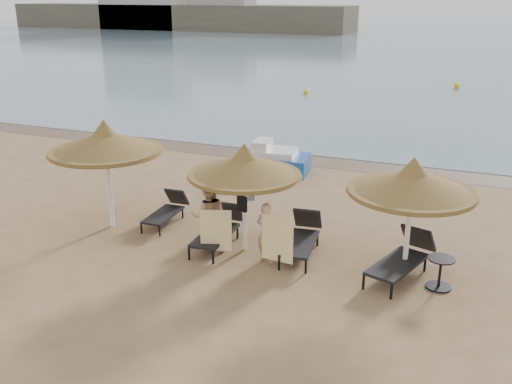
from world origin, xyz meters
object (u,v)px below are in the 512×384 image
(lounger_far_right, at_px, (404,257))
(palapa_right, at_px, (412,182))
(palapa_center, at_px, (244,166))
(lounger_near_left, at_px, (219,228))
(person_right, at_px, (267,228))
(lounger_far_left, at_px, (167,210))
(person_left, at_px, (209,211))
(lounger_near_right, at_px, (302,236))
(pedal_boat, at_px, (273,160))
(side_table, at_px, (440,274))
(palapa_left, at_px, (105,142))

(lounger_far_right, bearing_deg, palapa_right, 4.59)
(palapa_center, relative_size, lounger_near_left, 1.30)
(lounger_near_left, bearing_deg, person_right, -22.82)
(palapa_center, relative_size, palapa_right, 0.98)
(lounger_near_left, xyz_separation_m, lounger_far_right, (4.44, 0.03, 0.02))
(palapa_right, height_order, lounger_near_left, palapa_right)
(lounger_far_right, bearing_deg, lounger_far_left, -168.65)
(lounger_near_left, distance_m, person_left, 0.76)
(palapa_right, bearing_deg, lounger_near_left, -179.76)
(palapa_center, relative_size, person_right, 1.58)
(palapa_right, height_order, lounger_near_right, palapa_right)
(lounger_far_left, bearing_deg, lounger_near_right, -9.16)
(person_right, bearing_deg, lounger_far_right, -155.03)
(pedal_boat, bearing_deg, palapa_center, -81.75)
(lounger_near_right, bearing_deg, palapa_center, -169.11)
(lounger_near_left, distance_m, side_table, 5.25)
(person_left, distance_m, person_right, 1.51)
(palapa_left, xyz_separation_m, side_table, (8.36, -0.24, -1.97))
(lounger_far_left, bearing_deg, lounger_near_left, -24.17)
(palapa_left, xyz_separation_m, person_left, (3.06, -0.37, -1.27))
(lounger_near_right, relative_size, side_table, 3.04)
(lounger_far_left, xyz_separation_m, lounger_far_right, (6.35, -0.73, 0.08))
(lounger_far_left, xyz_separation_m, person_left, (1.86, -1.20, 0.67))
(side_table, bearing_deg, palapa_center, 177.39)
(palapa_center, xyz_separation_m, lounger_far_right, (3.71, 0.13, -1.68))
(palapa_center, xyz_separation_m, side_table, (4.52, -0.21, -1.79))
(palapa_right, xyz_separation_m, lounger_far_right, (-0.04, 0.01, -1.72))
(palapa_right, bearing_deg, side_table, -22.98)
(lounger_near_left, distance_m, person_right, 1.60)
(palapa_right, distance_m, side_table, 2.00)
(palapa_center, bearing_deg, lounger_far_left, 162.08)
(side_table, relative_size, person_left, 0.34)
(lounger_far_left, bearing_deg, pedal_boat, 76.24)
(lounger_far_right, bearing_deg, side_table, -4.68)
(lounger_near_right, bearing_deg, palapa_left, 177.75)
(side_table, bearing_deg, lounger_far_right, 157.44)
(lounger_far_left, distance_m, side_table, 7.23)
(palapa_right, distance_m, lounger_far_left, 6.67)
(palapa_center, distance_m, lounger_near_left, 1.85)
(palapa_left, xyz_separation_m, palapa_center, (3.84, -0.03, -0.19))
(palapa_center, relative_size, lounger_near_right, 1.29)
(lounger_near_left, height_order, person_left, person_left)
(palapa_left, relative_size, lounger_far_left, 1.63)
(lounger_near_right, distance_m, person_right, 1.12)
(lounger_near_left, xyz_separation_m, side_table, (5.24, -0.31, -0.09))
(lounger_far_left, bearing_deg, palapa_left, -148.43)
(lounger_near_left, bearing_deg, lounger_far_left, 156.30)
(person_left, bearing_deg, person_right, 152.87)
(side_table, bearing_deg, lounger_near_left, 176.66)
(side_table, xyz_separation_m, person_right, (-3.79, -0.24, 0.53))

